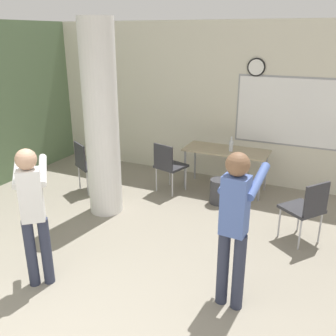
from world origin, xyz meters
name	(u,v)px	position (x,y,z in m)	size (l,w,h in m)	color
wall_back	(225,103)	(0.02, 5.06, 1.40)	(8.00, 0.15, 2.80)	beige
support_pillar	(101,121)	(-1.16, 2.91, 1.40)	(0.49, 0.49, 2.80)	white
folding_table	(226,153)	(0.25, 4.47, 0.66)	(1.42, 0.61, 0.72)	tan
bottle_on_table	(231,146)	(0.34, 4.43, 0.82)	(0.07, 0.07, 0.25)	silver
waste_bin	(219,191)	(0.34, 3.89, 0.20)	(0.30, 0.30, 0.40)	#38383D
chair_table_left	(168,164)	(-0.59, 3.95, 0.51)	(0.54, 0.54, 0.87)	#2D2D33
chair_mid_room	(306,207)	(1.69, 3.19, 0.51)	(0.62, 0.62, 0.87)	#2D2D33
chair_near_pillar	(88,163)	(-1.85, 3.42, 0.51)	(0.60, 0.60, 0.87)	#2D2D33
person_playing_side	(235,219)	(1.16, 1.65, 0.95)	(0.39, 0.65, 1.62)	#2D3347
person_playing_front	(33,207)	(-0.81, 1.11, 0.91)	(0.58, 0.60, 1.54)	#2D3347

